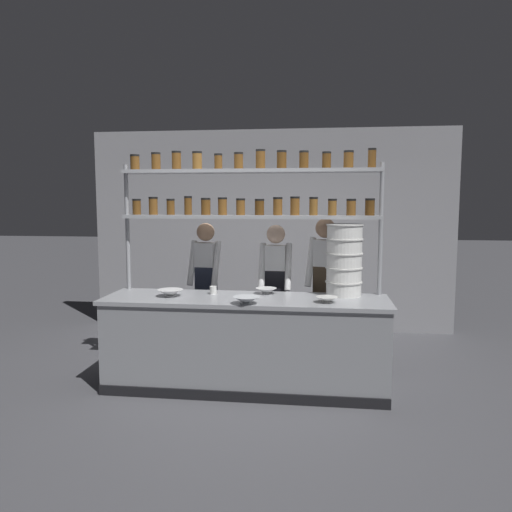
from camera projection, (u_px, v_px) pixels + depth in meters
ground_plane at (246, 387)px, 5.02m from camera, size 40.00×40.00×0.00m
back_wall at (270, 231)px, 7.24m from camera, size 5.21×0.12×2.88m
prep_counter at (246, 343)px, 4.97m from camera, size 2.81×0.76×0.92m
spice_shelf_unit at (250, 197)px, 5.14m from camera, size 2.70×0.28×2.39m
chef_left at (206, 283)px, 5.77m from camera, size 0.38×0.30×1.62m
chef_center at (276, 287)px, 5.53m from camera, size 0.36×0.29×1.61m
chef_right at (324, 283)px, 5.46m from camera, size 0.41×0.34×1.68m
container_stack at (344, 260)px, 5.00m from camera, size 0.37×0.37×0.72m
prep_bowl_near_left at (327, 300)px, 4.68m from camera, size 0.20×0.20×0.06m
prep_bowl_center_front at (246, 300)px, 4.62m from camera, size 0.25×0.25×0.07m
prep_bowl_center_back at (170, 293)px, 4.98m from camera, size 0.26×0.26×0.07m
prep_bowl_near_right at (266, 291)px, 5.12m from camera, size 0.22×0.22×0.06m
serving_cup_front at (213, 290)px, 5.11m from camera, size 0.07×0.07×0.08m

